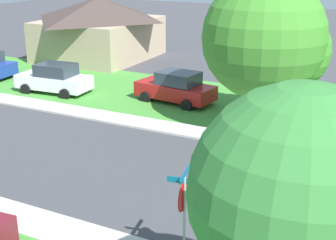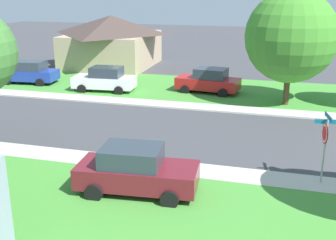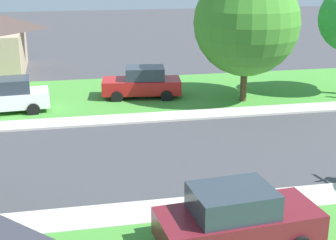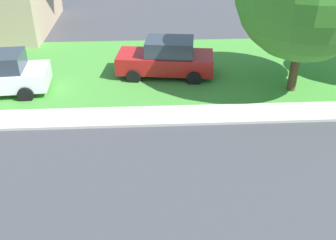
{
  "view_description": "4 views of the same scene",
  "coord_description": "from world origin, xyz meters",
  "px_view_note": "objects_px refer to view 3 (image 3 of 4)",
  "views": [
    {
      "loc": [
        -14.4,
        0.27,
        7.82
      ],
      "look_at": [
        2.16,
        8.73,
        1.4
      ],
      "focal_mm": 52.2,
      "sensor_mm": 36.0,
      "label": 1
    },
    {
      "loc": [
        -20.24,
        6.48,
        7.19
      ],
      "look_at": [
        -2.54,
        11.35,
        1.4
      ],
      "focal_mm": 45.82,
      "sensor_mm": 36.0,
      "label": 2
    },
    {
      "loc": [
        -18.05,
        15.39,
        7.36
      ],
      "look_at": [
        0.04,
        11.73,
        1.4
      ],
      "focal_mm": 53.15,
      "sensor_mm": 36.0,
      "label": 3
    },
    {
      "loc": [
        -7.74,
        12.3,
        7.15
      ],
      "look_at": [
        2.07,
        11.75,
        1.4
      ],
      "focal_mm": 40.68,
      "sensor_mm": 36.0,
      "label": 4
    }
  ],
  "objects_px": {
    "car_maroon_near_corner": "(237,219)",
    "tree_sidewalk_near": "(248,26)",
    "car_red_across_road": "(142,83)",
    "car_white_behind_trees": "(6,96)",
    "mailbox": "(205,201)"
  },
  "relations": [
    {
      "from": "car_maroon_near_corner",
      "to": "tree_sidewalk_near",
      "type": "relative_size",
      "value": 0.63
    },
    {
      "from": "car_maroon_near_corner",
      "to": "tree_sidewalk_near",
      "type": "height_order",
      "value": "tree_sidewalk_near"
    },
    {
      "from": "tree_sidewalk_near",
      "to": "mailbox",
      "type": "bearing_deg",
      "value": 155.69
    },
    {
      "from": "tree_sidewalk_near",
      "to": "car_red_across_road",
      "type": "bearing_deg",
      "value": 73.74
    },
    {
      "from": "car_white_behind_trees",
      "to": "car_red_across_road",
      "type": "bearing_deg",
      "value": -78.55
    },
    {
      "from": "mailbox",
      "to": "tree_sidewalk_near",
      "type": "bearing_deg",
      "value": -24.31
    },
    {
      "from": "car_white_behind_trees",
      "to": "tree_sidewalk_near",
      "type": "distance_m",
      "value": 12.95
    },
    {
      "from": "car_red_across_road",
      "to": "car_white_behind_trees",
      "type": "height_order",
      "value": "same"
    },
    {
      "from": "mailbox",
      "to": "car_maroon_near_corner",
      "type": "bearing_deg",
      "value": -145.13
    },
    {
      "from": "tree_sidewalk_near",
      "to": "mailbox",
      "type": "height_order",
      "value": "tree_sidewalk_near"
    },
    {
      "from": "car_maroon_near_corner",
      "to": "mailbox",
      "type": "relative_size",
      "value": 3.39
    },
    {
      "from": "car_maroon_near_corner",
      "to": "mailbox",
      "type": "distance_m",
      "value": 1.1
    },
    {
      "from": "car_white_behind_trees",
      "to": "tree_sidewalk_near",
      "type": "bearing_deg",
      "value": -90.63
    },
    {
      "from": "car_red_across_road",
      "to": "tree_sidewalk_near",
      "type": "bearing_deg",
      "value": -106.26
    },
    {
      "from": "car_maroon_near_corner",
      "to": "car_white_behind_trees",
      "type": "distance_m",
      "value": 15.84
    }
  ]
}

